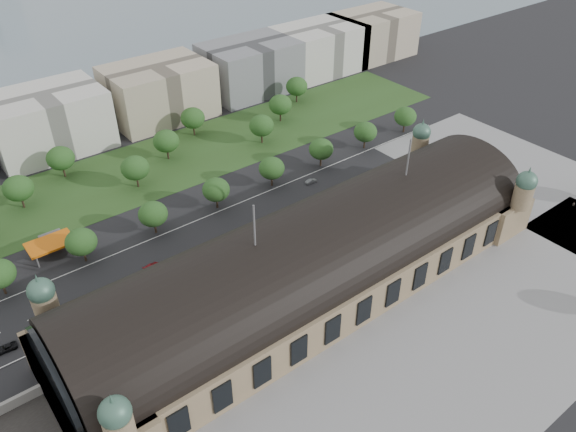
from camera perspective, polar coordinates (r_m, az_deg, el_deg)
ground at (r=165.80m, az=2.65°, el=-7.29°), size 900.00×900.00×0.00m
station at (r=159.05m, az=2.75°, el=-4.55°), size 150.00×48.40×44.30m
plaza_south at (r=151.90m, az=16.79°, el=-14.29°), size 190.00×48.00×0.12m
plaza_east at (r=234.09m, az=22.36°, el=3.77°), size 56.00×100.00×0.12m
road_slab at (r=181.83m, az=-10.00°, el=-3.42°), size 260.00×26.00×0.10m
grass_belt at (r=225.82m, az=-15.81°, el=4.04°), size 300.00×45.00×0.10m
petrol_station at (r=192.99m, az=-22.90°, el=-2.38°), size 14.00×13.00×5.05m
lake at (r=413.49m, az=-26.21°, el=16.05°), size 700.00×320.00×0.08m
office_3 at (r=251.16m, az=-23.21°, el=8.84°), size 45.00×32.00×24.00m
office_4 at (r=265.87m, az=-12.97°, el=12.22°), size 45.00×32.00×24.00m
office_5 at (r=288.61m, az=-3.88°, el=14.85°), size 45.00×32.00×24.00m
office_6 at (r=314.51m, az=3.16°, el=16.61°), size 45.00×32.00×24.00m
office_7 at (r=340.89m, az=8.53°, el=17.77°), size 45.00×32.00×24.00m
tree_row_3 at (r=181.49m, az=-20.28°, el=-2.48°), size 9.60×9.60×11.52m
tree_row_4 at (r=187.36m, az=-13.55°, el=0.19°), size 9.60×9.60×11.52m
tree_row_5 at (r=196.01m, az=-7.33°, el=2.67°), size 9.60×9.60×11.52m
tree_row_6 at (r=207.09m, az=-1.68°, el=4.88°), size 9.60×9.60×11.52m
tree_row_7 at (r=220.24m, az=3.38°, el=6.81°), size 9.60×9.60×11.52m
tree_row_8 at (r=235.11m, az=7.87°, el=8.46°), size 9.60×9.60×11.52m
tree_row_9 at (r=251.40m, az=11.83°, el=9.87°), size 9.60×9.60×11.52m
tree_belt_4 at (r=215.34m, az=-25.73°, el=2.56°), size 10.40×10.40×12.48m
tree_belt_5 at (r=228.88m, az=-22.11°, el=5.46°), size 10.40×10.40×12.48m
tree_belt_6 at (r=213.39m, az=-15.27°, el=4.73°), size 10.40×10.40×12.48m
tree_belt_7 at (r=229.58m, az=-12.28°, el=7.45°), size 10.40×10.40×12.48m
tree_belt_8 at (r=246.76m, az=-9.66°, el=9.79°), size 10.40×10.40×12.48m
tree_belt_9 at (r=237.07m, az=-2.71°, el=9.17°), size 10.40×10.40×12.48m
tree_belt_10 at (r=256.01m, az=-0.78°, el=11.25°), size 10.40×10.40×12.48m
tree_belt_11 at (r=275.48m, az=0.89°, el=13.03°), size 10.40×10.40×12.48m
traffic_car_2 at (r=165.28m, az=-26.74°, el=-11.89°), size 5.87×3.08×1.58m
traffic_car_3 at (r=176.62m, az=-13.70°, el=-4.99°), size 5.69×2.80×1.59m
traffic_car_5 at (r=212.03m, az=2.36°, el=3.55°), size 4.76×1.77×1.55m
traffic_car_6 at (r=241.08m, az=14.01°, el=6.65°), size 5.94×2.78×1.65m
parked_car_0 at (r=163.65m, az=-17.74°, el=-9.72°), size 4.68×3.74×1.49m
parked_car_1 at (r=162.71m, az=-19.83°, el=-10.62°), size 4.99×4.50×1.29m
parked_car_2 at (r=164.35m, az=-14.91°, el=-8.82°), size 6.10×4.69×1.65m
parked_car_3 at (r=159.53m, az=-20.11°, el=-11.80°), size 4.25×3.28×1.35m
parked_car_4 at (r=169.84m, az=-10.07°, el=-6.39°), size 4.12×3.14×1.30m
parked_car_5 at (r=160.80m, az=-17.28°, el=-10.60°), size 5.49×4.71×1.40m
parked_car_6 at (r=170.40m, az=-9.32°, el=-6.09°), size 5.39×4.16×1.46m
bus_west at (r=179.59m, az=-6.74°, el=-2.87°), size 13.66×4.06×3.76m
bus_mid at (r=187.17m, az=-1.82°, el=-0.94°), size 11.31×2.89×3.13m
bus_east at (r=197.73m, az=4.80°, el=1.18°), size 12.25×3.43×3.38m
pedestrian_2 at (r=222.83m, az=27.02°, el=1.08°), size 0.99×1.07×1.92m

